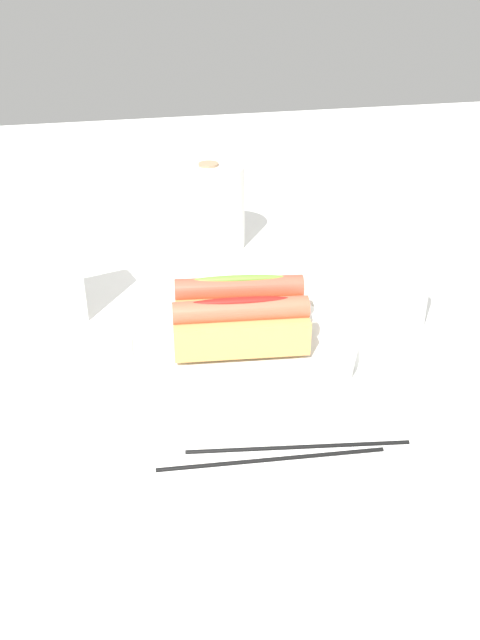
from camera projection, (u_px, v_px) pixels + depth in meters
ground_plane at (247, 350)px, 0.83m from camera, size 2.40×2.40×0.00m
serving_bowl at (240, 345)px, 0.81m from camera, size 0.27×0.27×0.03m
hotdog_front at (241, 326)px, 0.76m from camera, size 0.15×0.07×0.06m
hotdog_back at (239, 303)px, 0.81m from camera, size 0.16×0.07×0.06m
water_glass at (400, 298)px, 0.86m from camera, size 0.07×0.07×0.09m
paper_towel_roll at (209, 206)px, 1.07m from camera, size 0.11×0.11×0.13m
napkin_box at (33, 271)px, 0.84m from camera, size 0.12×0.07×0.15m
chopstick_near at (298, 446)px, 0.67m from camera, size 0.22×0.04×0.01m
chopstick_far at (272, 458)px, 0.65m from camera, size 0.22×0.02×0.01m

